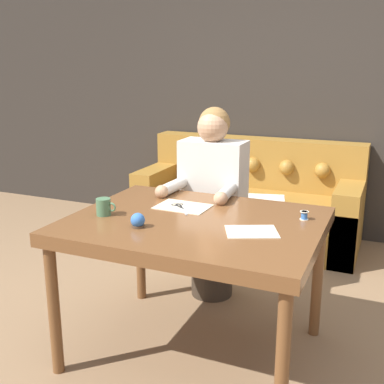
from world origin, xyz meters
The scene contains 11 objects.
ground_plane centered at (0.00, 0.00, 0.00)m, with size 16.00×16.00×0.00m, color #846647.
wall_back centered at (0.00, 2.20, 1.30)m, with size 8.00×0.06×2.60m.
dining_table centered at (-0.14, 0.00, 0.69)m, with size 1.27×1.00×0.76m.
couch centered at (-0.39, 1.81, 0.32)m, with size 1.91×0.77×0.88m.
person centered at (-0.30, 0.67, 0.64)m, with size 0.45×0.56×1.27m.
pattern_paper_main centered at (-0.29, 0.17, 0.76)m, with size 0.30×0.22×0.00m.
pattern_paper_offcut centered at (0.18, -0.07, 0.76)m, with size 0.30×0.27×0.00m.
scissors centered at (-0.30, 0.16, 0.77)m, with size 0.19×0.18×0.01m.
mug centered at (-0.61, -0.12, 0.81)m, with size 0.11×0.08×0.09m.
thread_spool centered at (0.37, 0.21, 0.79)m, with size 0.04×0.04×0.05m.
pin_cushion centered at (-0.35, -0.22, 0.80)m, with size 0.07×0.07×0.07m.
Camera 1 is at (0.77, -2.15, 1.54)m, focal length 45.00 mm.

